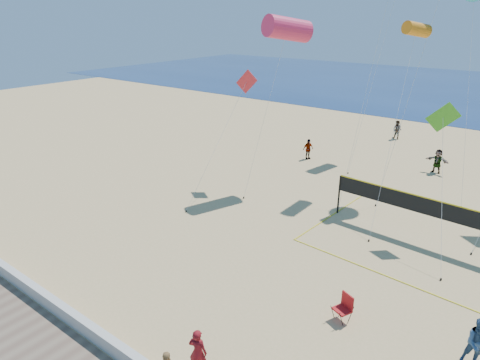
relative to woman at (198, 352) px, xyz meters
The scene contains 12 objects.
ground 2.05m from the woman, 85.60° to the left, with size 120.00×120.00×0.00m, color tan.
woman is the anchor object (origin of this frame).
bystander_a 8.94m from the woman, 39.65° to the left, with size 0.86×0.67×1.77m, color #2E4B73.
far_person_0 22.44m from the woman, 110.25° to the left, with size 0.94×0.39×1.60m, color gray.
far_person_1 23.96m from the woman, 87.47° to the left, with size 1.59×0.51×1.72m, color gray.
far_person_3 31.22m from the woman, 97.64° to the left, with size 0.82×0.64×1.69m, color gray.
camp_chair 5.77m from the woman, 63.60° to the left, with size 0.75×0.86×1.20m.
volleyball_net 13.48m from the woman, 78.85° to the left, with size 9.26×9.12×2.32m.
kite_0 19.10m from the woman, 113.26° to the left, with size 2.29×5.35×10.67m.
kite_2 20.39m from the woman, 90.15° to the left, with size 1.86×7.89×10.33m.
kite_3 17.37m from the woman, 122.11° to the left, with size 1.58×6.19×7.47m.
kite_4 15.00m from the woman, 77.52° to the left, with size 2.65×4.24×6.88m.
Camera 1 is at (7.24, -9.36, 10.70)m, focal length 32.00 mm.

